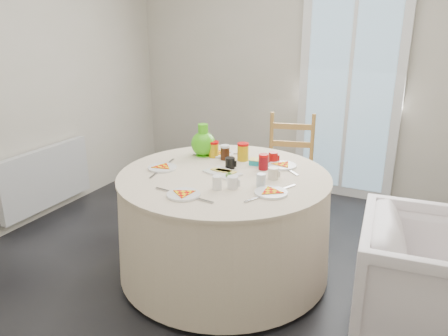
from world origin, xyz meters
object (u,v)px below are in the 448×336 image
at_px(wooden_chair, 289,171).
at_px(green_pitcher, 203,141).
at_px(radiator, 46,178).
at_px(table, 224,224).
at_px(armchair, 434,281).

bearing_deg(wooden_chair, green_pitcher, -137.57).
xyz_separation_m(radiator, table, (1.88, -0.12, -0.01)).
relative_size(radiator, armchair, 1.23).
bearing_deg(green_pitcher, radiator, -155.06).
distance_m(table, green_pitcher, 0.68).
distance_m(wooden_chair, green_pitcher, 0.95).
relative_size(armchair, green_pitcher, 3.33).
bearing_deg(armchair, wooden_chair, 40.58).
height_order(wooden_chair, green_pitcher, green_pitcher).
bearing_deg(wooden_chair, table, -111.86).
distance_m(radiator, armchair, 3.26).
bearing_deg(table, wooden_chair, 82.30).
height_order(radiator, green_pitcher, green_pitcher).
bearing_deg(radiator, green_pitcher, 7.21).
xyz_separation_m(radiator, armchair, (3.25, -0.27, 0.01)).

